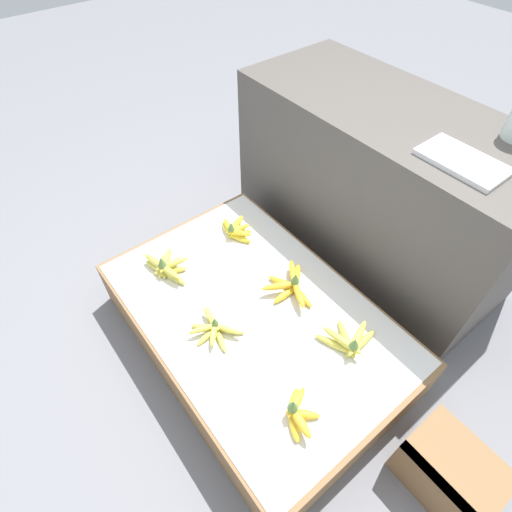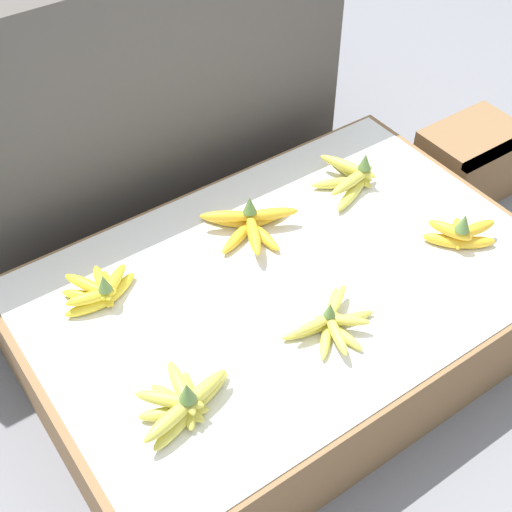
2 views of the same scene
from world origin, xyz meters
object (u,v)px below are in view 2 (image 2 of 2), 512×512
Objects in this scene: banana_bunch_front_left at (183,403)px; banana_bunch_middle_midleft at (249,224)px; banana_bunch_front_midleft at (332,322)px; banana_bunch_middle_left at (99,291)px; banana_bunch_middle_midright at (350,177)px; wooden_crate at (469,162)px; banana_bunch_front_midright at (461,234)px.

banana_bunch_front_left is 0.54m from banana_bunch_middle_midleft.
banana_bunch_front_left is at bearing 179.35° from banana_bunch_front_midleft.
banana_bunch_middle_midleft reaches higher than banana_bunch_front_midleft.
banana_bunch_middle_left is at bearing 135.23° from banana_bunch_front_midleft.
banana_bunch_middle_midright is (0.36, 0.36, 0.01)m from banana_bunch_front_midleft.
banana_bunch_front_midright reaches higher than wooden_crate.
banana_bunch_front_left is 0.37m from banana_bunch_middle_left.
wooden_crate is 1.24m from banana_bunch_middle_left.
banana_bunch_middle_midleft is (0.03, 0.36, 0.01)m from banana_bunch_front_midleft.
banana_bunch_middle_left is 0.81× the size of banana_bunch_middle_midleft.
banana_bunch_front_midleft is 1.30× the size of banana_bunch_front_midright.
banana_bunch_front_midleft is at bearing -44.77° from banana_bunch_middle_left.
wooden_crate is at bearing 37.11° from banana_bunch_front_midright.
banana_bunch_middle_midright is (0.73, 0.35, -0.00)m from banana_bunch_front_left.
banana_bunch_middle_midleft is 1.18× the size of banana_bunch_middle_midright.
wooden_crate is at bearing -1.22° from banana_bunch_middle_left.
banana_bunch_front_midleft is at bearing -175.96° from banana_bunch_front_midright.
banana_bunch_middle_midright is at bearing 103.24° from banana_bunch_front_midright.
banana_bunch_middle_left is at bearing 178.76° from banana_bunch_middle_midright.
banana_bunch_middle_midright is (0.33, -0.00, -0.00)m from banana_bunch_middle_midleft.
banana_bunch_middle_midright is at bearing -1.24° from banana_bunch_middle_left.
banana_bunch_middle_midright is (-0.08, 0.33, -0.00)m from banana_bunch_front_midright.
wooden_crate is 1.27× the size of banana_bunch_front_left.
banana_bunch_front_midleft is at bearing -94.71° from banana_bunch_middle_midleft.
banana_bunch_front_left is at bearing -178.14° from banana_bunch_front_midright.
banana_bunch_front_midleft is (0.38, -0.00, -0.01)m from banana_bunch_front_left.
banana_bunch_front_midleft reaches higher than wooden_crate.
banana_bunch_front_left reaches higher than banana_bunch_middle_midright.
banana_bunch_middle_midright is at bearing 45.19° from banana_bunch_front_midleft.
wooden_crate is 1.45× the size of banana_bunch_middle_midright.
banana_bunch_middle_midleft is (-0.82, 0.01, 0.16)m from wooden_crate.
banana_bunch_middle_midleft is at bearing 179.20° from banana_bunch_middle_midright.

